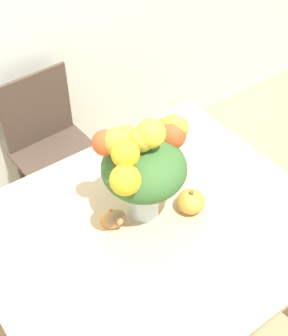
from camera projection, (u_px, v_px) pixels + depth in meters
ground_plane at (151, 318)px, 2.35m from camera, size 12.00×12.00×0.00m
dining_table at (153, 239)px, 1.89m from camera, size 1.30×1.09×0.74m
flower_vase at (144, 163)px, 1.71m from camera, size 0.42×0.32×0.46m
pumpkin at (191, 201)px, 1.86m from camera, size 0.11×0.11×0.10m
turkey_figurine at (113, 217)px, 1.82m from camera, size 0.09×0.12×0.08m
dining_chair_near_window at (54, 151)px, 2.54m from camera, size 0.44×0.44×0.89m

